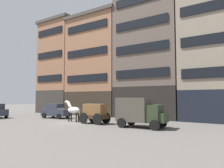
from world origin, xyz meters
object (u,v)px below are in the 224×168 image
object	(u,v)px
draft_horse	(73,110)
fire_hydrant_curbside	(94,114)
sedan_dark	(56,111)
cargo_wagon	(94,112)
delivery_truck_near	(140,111)

from	to	relation	value
draft_horse	fire_hydrant_curbside	bearing A→B (deg)	100.42
draft_horse	sedan_dark	size ratio (longest dim) A/B	0.61
cargo_wagon	draft_horse	bearing A→B (deg)	179.98
draft_horse	fire_hydrant_curbside	xyz separation A→B (m)	(-0.86, 4.68, -0.84)
draft_horse	sedan_dark	xyz separation A→B (m)	(-4.60, 1.65, -0.36)
sedan_dark	delivery_truck_near	bearing A→B (deg)	-7.40
sedan_dark	fire_hydrant_curbside	bearing A→B (deg)	39.03
delivery_truck_near	sedan_dark	size ratio (longest dim) A/B	1.14
draft_horse	fire_hydrant_curbside	world-z (taller)	draft_horse
cargo_wagon	sedan_dark	distance (m)	7.73
sedan_dark	fire_hydrant_curbside	xyz separation A→B (m)	(3.74, 3.03, -0.49)
cargo_wagon	fire_hydrant_curbside	distance (m)	6.08
delivery_truck_near	fire_hydrant_curbside	size ratio (longest dim) A/B	5.31
cargo_wagon	sedan_dark	bearing A→B (deg)	167.66
draft_horse	fire_hydrant_curbside	size ratio (longest dim) A/B	2.83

